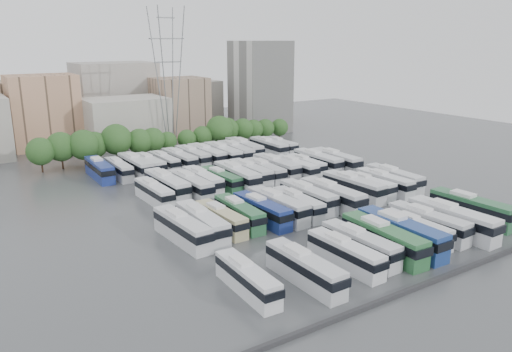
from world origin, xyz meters
TOP-DOWN VIEW (x-y plane):
  - ground at (0.00, 0.00)m, footprint 220.00×220.00m
  - parapet at (0.00, -33.00)m, footprint 56.00×0.50m
  - tree_line at (-3.22, 42.04)m, footprint 65.38×7.99m
  - city_buildings at (-7.46, 71.86)m, footprint 102.00×35.00m
  - apartment_tower at (34.00, 58.00)m, footprint 14.00×14.00m
  - electricity_pylon at (2.00, 50.00)m, footprint 9.00×6.91m
  - bus_r0_s0 at (-21.49, -23.49)m, footprint 2.78×10.94m
  - bus_r0_s2 at (-14.98, -25.12)m, footprint 2.63×11.89m
  - bus_r0_s4 at (-8.35, -24.50)m, footprint 2.70×11.36m
  - bus_r0_s5 at (-5.04, -23.59)m, footprint 2.80×11.81m
  - bus_r0_s6 at (-1.64, -24.22)m, footprint 3.54×13.31m
  - bus_r0_s7 at (1.68, -24.20)m, footprint 3.17×13.60m
  - bus_r0_s8 at (5.15, -23.68)m, footprint 2.50×10.97m
  - bus_r0_s9 at (8.15, -23.36)m, footprint 3.20×12.29m
  - bus_r0_s10 at (11.53, -24.73)m, footprint 3.25×13.61m
  - bus_r0_s12 at (18.29, -23.13)m, footprint 3.37×13.21m
  - bus_r1_s0 at (-21.37, -6.81)m, footprint 3.32×12.53m
  - bus_r1_s1 at (-18.25, -6.49)m, footprint 3.07×12.61m
  - bus_r1_s2 at (-14.89, -5.87)m, footprint 2.79×11.22m
  - bus_r1_s3 at (-11.62, -5.45)m, footprint 3.01×11.69m
  - bus_r1_s4 at (-8.26, -6.39)m, footprint 3.06×12.06m
  - bus_r1_s5 at (-5.14, -6.13)m, footprint 3.26×12.69m
  - bus_r1_s6 at (-1.73, -6.67)m, footprint 2.93×11.47m
  - bus_r1_s7 at (1.68, -4.96)m, footprint 2.71×12.26m
  - bus_r1_s8 at (4.93, -7.05)m, footprint 3.01×13.26m
  - bus_r1_s10 at (11.45, -5.11)m, footprint 3.39×12.92m
  - bus_r1_s11 at (14.80, -5.17)m, footprint 2.91×11.31m
  - bus_r1_s12 at (18.32, -5.86)m, footprint 2.60×11.92m
  - bus_r1_s13 at (21.60, -5.07)m, footprint 3.18×12.49m
  - bus_r2_s1 at (-18.19, 11.05)m, footprint 2.79×11.44m
  - bus_r2_s2 at (-14.99, 13.08)m, footprint 3.28×13.31m
  - bus_r2_s3 at (-11.54, 11.10)m, footprint 3.13×12.81m
  - bus_r2_s4 at (-8.26, 12.80)m, footprint 2.75×12.13m
  - bus_r2_s5 at (-4.97, 11.96)m, footprint 2.94×11.51m
  - bus_r2_s6 at (-1.78, 11.53)m, footprint 3.22×13.24m
  - bus_r2_s7 at (1.70, 12.51)m, footprint 2.85×12.59m
  - bus_r2_s8 at (4.82, 12.32)m, footprint 3.11×12.16m
  - bus_r2_s9 at (8.24, 13.19)m, footprint 2.92×12.96m
  - bus_r2_s10 at (11.44, 11.26)m, footprint 2.97×12.06m
  - bus_r2_s11 at (14.90, 12.24)m, footprint 2.65×11.07m
  - bus_r2_s12 at (18.20, 12.38)m, footprint 2.92×13.04m
  - bus_r2_s13 at (21.66, 10.76)m, footprint 3.12×13.25m
  - bus_r3_s0 at (-21.50, 30.92)m, footprint 2.87×12.43m
  - bus_r3_s1 at (-18.03, 29.75)m, footprint 2.47×11.28m
  - bus_r3_s2 at (-14.76, 29.22)m, footprint 3.21×13.19m
  - bus_r3_s3 at (-11.67, 29.93)m, footprint 3.07×11.73m
  - bus_r3_s4 at (-8.13, 30.59)m, footprint 2.80×11.20m
  - bus_r3_s5 at (-4.96, 29.95)m, footprint 3.12×12.39m
  - bus_r3_s6 at (-1.53, 30.67)m, footprint 3.00×12.48m
  - bus_r3_s7 at (1.52, 29.94)m, footprint 3.39×13.16m
  - bus_r3_s8 at (4.94, 28.89)m, footprint 3.26×13.49m
  - bus_r3_s9 at (8.43, 29.22)m, footprint 3.47×13.23m
  - bus_r3_s10 at (11.61, 30.81)m, footprint 3.48×13.62m
  - bus_r3_s12 at (17.96, 30.08)m, footprint 2.84×12.54m
  - bus_r3_s13 at (21.48, 30.46)m, footprint 2.69×11.40m

SIDE VIEW (x-z plane):
  - ground at x=0.00m, z-range 0.00..0.00m
  - parapet at x=0.00m, z-range 0.00..0.50m
  - bus_r0_s0 at x=-21.49m, z-range -0.03..3.38m
  - bus_r0_s8 at x=5.15m, z-range -0.03..3.40m
  - bus_r2_s11 at x=14.90m, z-range -0.03..3.43m
  - bus_r3_s4 at x=-8.13m, z-range -0.03..3.46m
  - bus_r1_s2 at x=-14.89m, z-range -0.03..3.47m
  - bus_r1_s11 at x=14.80m, z-range -0.03..3.49m
  - bus_r3_s1 at x=-18.03m, z-range -0.03..3.51m
  - bus_r0_s4 at x=-8.35m, z-range -0.03..3.52m
  - bus_r3_s13 at x=21.48m, z-range -0.03..3.53m
  - bus_r1_s6 at x=-1.73m, z-range -0.03..3.54m
  - bus_r2_s1 at x=-18.19m, z-range -0.03..3.54m
  - bus_r2_s5 at x=-4.97m, z-range -0.03..3.55m
  - bus_r1_s3 at x=-11.62m, z-range -0.03..3.61m
  - bus_r3_s3 at x=-11.67m, z-range -0.03..3.62m
  - bus_r0_s5 at x=-5.04m, z-range -0.03..3.66m
  - bus_r0_s2 at x=-14.98m, z-range -0.03..3.69m
  - bus_r1_s12 at x=18.32m, z-range -0.03..3.70m
  - bus_r1_s4 at x=-8.26m, z-range -0.03..3.72m
  - bus_r2_s10 at x=11.44m, z-range -0.03..3.73m
  - bus_r2_s8 at x=4.82m, z-range -0.03..3.75m
  - bus_r2_s4 at x=-8.26m, z-range -0.03..3.76m
  - bus_r0_s9 at x=8.15m, z-range -0.03..3.79m
  - bus_r1_s7 at x=1.68m, z-range -0.03..3.81m
  - bus_r3_s5 at x=-4.96m, z-range -0.03..3.82m
  - bus_r3_s0 at x=-21.50m, z-range -0.04..3.85m
  - bus_r1_s13 at x=21.60m, z-range -0.04..3.85m
  - bus_r1_s0 at x=-21.37m, z-range -0.04..3.86m
  - bus_r3_s6 at x=-1.53m, z-range -0.04..3.86m
  - bus_r3_s12 at x=17.96m, z-range -0.04..3.89m
  - bus_r1_s1 at x=-18.25m, z-range -0.04..3.90m
  - bus_r2_s7 at x=1.70m, z-range -0.04..3.91m
  - bus_r1_s5 at x=-5.14m, z-range -0.04..3.92m
  - bus_r2_s3 at x=-11.54m, z-range -0.04..3.96m
  - bus_r1_s10 at x=11.45m, z-range -0.04..3.98m
  - bus_r2_s9 at x=8.24m, z-range -0.04..4.02m
  - bus_r2_s12 at x=18.20m, z-range -0.04..4.05m
  - bus_r3_s7 at x=1.52m, z-range -0.04..4.06m
  - bus_r3_s9 at x=8.43m, z-range -0.04..4.08m
  - bus_r0_s12 at x=18.29m, z-range -0.04..4.08m
  - bus_r3_s2 at x=-14.76m, z-range -0.04..4.08m
  - bus_r2_s6 at x=-1.78m, z-range -0.04..4.09m
  - bus_r0_s6 at x=-1.64m, z-range -0.04..4.10m
  - bus_r2_s13 at x=21.66m, z-range -0.04..4.10m
  - bus_r2_s2 at x=-14.99m, z-range -0.04..4.11m
  - bus_r1_s8 at x=4.93m, z-range -0.04..4.12m
  - bus_r3_s8 at x=4.94m, z-range -0.04..4.17m
  - bus_r3_s10 at x=11.61m, z-range -0.04..4.20m
  - bus_r0_s10 at x=11.53m, z-range -0.04..4.21m
  - bus_r0_s7 at x=1.68m, z-range -0.04..4.21m
  - tree_line at x=-3.22m, z-range 0.16..8.80m
  - city_buildings at x=-7.46m, z-range -2.13..17.87m
  - apartment_tower at x=34.00m, z-range 0.00..26.00m
  - electricity_pylon at x=2.00m, z-range 1.75..35.57m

